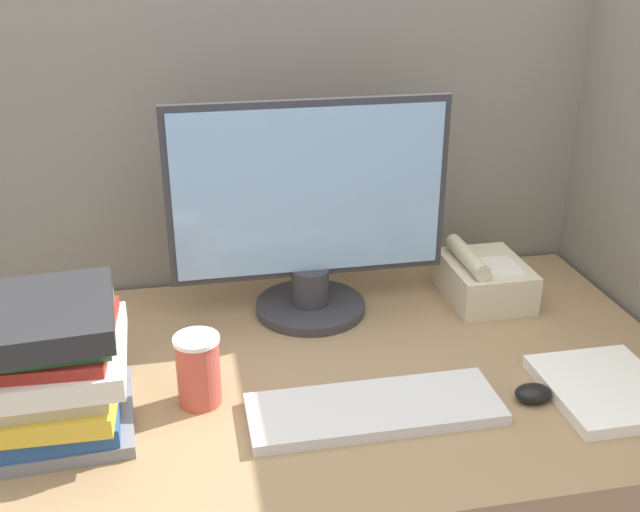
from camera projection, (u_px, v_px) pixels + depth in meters
name	position (u px, v px, depth m)	size (l,w,h in m)	color
cubicle_panel_rear	(281.00, 261.00, 1.80)	(1.80, 0.04, 1.54)	gray
monitor	(310.00, 220.00, 1.54)	(0.58, 0.24, 0.46)	#333338
keyboard	(374.00, 409.00, 1.28)	(0.43, 0.15, 0.02)	silver
mouse	(533.00, 393.00, 1.31)	(0.07, 0.05, 0.03)	black
coffee_cup	(198.00, 370.00, 1.29)	(0.08, 0.08, 0.13)	#BF4C3F
book_stack	(54.00, 367.00, 1.21)	(0.25, 0.27, 0.23)	slate
desk_telephone	(484.00, 279.00, 1.66)	(0.17, 0.21, 0.12)	beige
paper_pile	(606.00, 389.00, 1.33)	(0.21, 0.24, 0.02)	white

